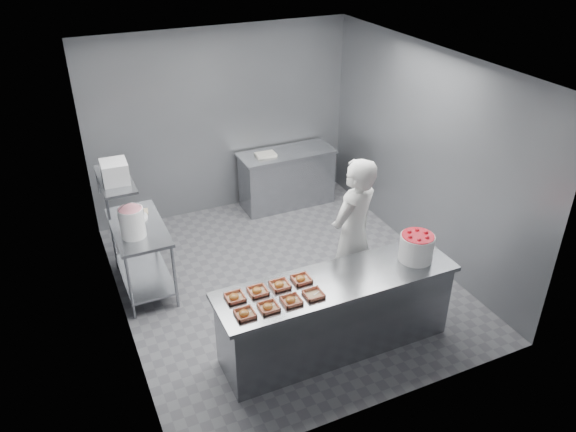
% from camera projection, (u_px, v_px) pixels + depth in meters
% --- Properties ---
extents(floor, '(4.50, 4.50, 0.00)m').
position_uv_depth(floor, '(284.00, 280.00, 7.27)').
color(floor, '#4C4C51').
rests_on(floor, ground).
extents(ceiling, '(4.50, 4.50, 0.00)m').
position_uv_depth(ceiling, '(283.00, 63.00, 5.89)').
color(ceiling, white).
rests_on(ceiling, wall_back).
extents(wall_back, '(4.00, 0.04, 2.80)m').
position_uv_depth(wall_back, '(222.00, 122.00, 8.36)').
color(wall_back, slate).
rests_on(wall_back, ground).
extents(wall_left, '(0.04, 4.50, 2.80)m').
position_uv_depth(wall_left, '(109.00, 218.00, 5.85)').
color(wall_left, slate).
rests_on(wall_left, ground).
extents(wall_right, '(0.04, 4.50, 2.80)m').
position_uv_depth(wall_right, '(424.00, 155.00, 7.30)').
color(wall_right, slate).
rests_on(wall_right, ground).
extents(service_counter, '(2.60, 0.70, 0.90)m').
position_uv_depth(service_counter, '(336.00, 314.00, 5.98)').
color(service_counter, slate).
rests_on(service_counter, ground).
extents(prep_table, '(0.60, 1.20, 0.90)m').
position_uv_depth(prep_table, '(141.00, 247.00, 6.85)').
color(prep_table, slate).
rests_on(prep_table, ground).
extents(back_counter, '(1.50, 0.60, 0.90)m').
position_uv_depth(back_counter, '(287.00, 178.00, 8.87)').
color(back_counter, slate).
rests_on(back_counter, ground).
extents(wall_shelf, '(0.35, 0.90, 0.03)m').
position_uv_depth(wall_shelf, '(115.00, 179.00, 6.32)').
color(wall_shelf, slate).
rests_on(wall_shelf, wall_left).
extents(tray_0, '(0.19, 0.18, 0.06)m').
position_uv_depth(tray_0, '(245.00, 314.00, 5.25)').
color(tray_0, tan).
rests_on(tray_0, service_counter).
extents(tray_1, '(0.19, 0.18, 0.06)m').
position_uv_depth(tray_1, '(268.00, 307.00, 5.33)').
color(tray_1, tan).
rests_on(tray_1, service_counter).
extents(tray_2, '(0.19, 0.18, 0.06)m').
position_uv_depth(tray_2, '(291.00, 300.00, 5.42)').
color(tray_2, tan).
rests_on(tray_2, service_counter).
extents(tray_3, '(0.19, 0.18, 0.04)m').
position_uv_depth(tray_3, '(314.00, 294.00, 5.51)').
color(tray_3, tan).
rests_on(tray_3, service_counter).
extents(tray_4, '(0.19, 0.18, 0.06)m').
position_uv_depth(tray_4, '(235.00, 297.00, 5.46)').
color(tray_4, tan).
rests_on(tray_4, service_counter).
extents(tray_5, '(0.19, 0.18, 0.06)m').
position_uv_depth(tray_5, '(258.00, 291.00, 5.55)').
color(tray_5, tan).
rests_on(tray_5, service_counter).
extents(tray_6, '(0.19, 0.18, 0.06)m').
position_uv_depth(tray_6, '(280.00, 285.00, 5.64)').
color(tray_6, tan).
rests_on(tray_6, service_counter).
extents(tray_7, '(0.19, 0.18, 0.06)m').
position_uv_depth(tray_7, '(301.00, 279.00, 5.72)').
color(tray_7, tan).
rests_on(tray_7, service_counter).
extents(worker, '(0.82, 0.70, 1.91)m').
position_uv_depth(worker, '(353.00, 236.00, 6.39)').
color(worker, silver).
rests_on(worker, ground).
extents(strawberry_tub, '(0.37, 0.37, 0.30)m').
position_uv_depth(strawberry_tub, '(417.00, 246.00, 6.00)').
color(strawberry_tub, white).
rests_on(strawberry_tub, service_counter).
extents(glaze_bucket, '(0.30, 0.28, 0.44)m').
position_uv_depth(glaze_bucket, '(132.00, 222.00, 6.40)').
color(glaze_bucket, white).
rests_on(glaze_bucket, prep_table).
extents(bucket_lid, '(0.39, 0.39, 0.03)m').
position_uv_depth(bucket_lid, '(134.00, 218.00, 6.84)').
color(bucket_lid, white).
rests_on(bucket_lid, prep_table).
extents(rag, '(0.16, 0.14, 0.02)m').
position_uv_depth(rag, '(142.00, 211.00, 6.99)').
color(rag, '#CCB28C').
rests_on(rag, prep_table).
extents(appliance, '(0.29, 0.33, 0.24)m').
position_uv_depth(appliance, '(115.00, 172.00, 6.17)').
color(appliance, gray).
rests_on(appliance, wall_shelf).
extents(paper_stack, '(0.32, 0.24, 0.04)m').
position_uv_depth(paper_stack, '(266.00, 155.00, 8.51)').
color(paper_stack, silver).
rests_on(paper_stack, back_counter).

